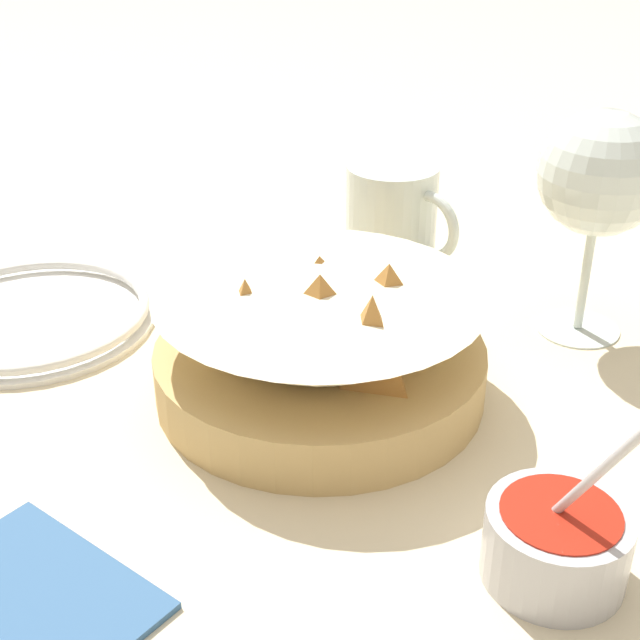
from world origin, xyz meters
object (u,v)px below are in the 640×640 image
(side_plate, at_px, (31,316))
(food_basket, at_px, (322,347))
(sauce_cup, at_px, (557,541))
(wine_glass, at_px, (601,179))
(beer_mug, at_px, (392,218))

(side_plate, bearing_deg, food_basket, 24.15)
(sauce_cup, relative_size, wine_glass, 0.74)
(food_basket, xyz_separation_m, side_plate, (-0.23, -0.10, -0.03))
(beer_mug, xyz_separation_m, side_plate, (-0.11, -0.30, -0.03))
(sauce_cup, height_order, beer_mug, sauce_cup)
(sauce_cup, bearing_deg, beer_mug, 145.16)
(wine_glass, height_order, beer_mug, wine_glass)
(wine_glass, bearing_deg, sauce_cup, -59.93)
(sauce_cup, xyz_separation_m, wine_glass, (-0.14, 0.24, 0.10))
(food_basket, bearing_deg, sauce_cup, -8.63)
(beer_mug, bearing_deg, sauce_cup, -34.84)
(food_basket, bearing_deg, side_plate, -155.85)
(wine_glass, bearing_deg, food_basket, -109.03)
(sauce_cup, distance_m, side_plate, 0.44)
(side_plate, bearing_deg, beer_mug, 69.84)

